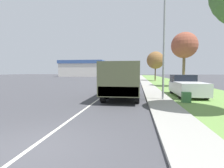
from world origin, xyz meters
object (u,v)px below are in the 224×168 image
at_px(car_third_ahead, 132,77).
at_px(lamp_post, 161,38).
at_px(pickup_truck, 186,86).
at_px(car_second_ahead, 113,79).
at_px(military_truck, 123,79).
at_px(car_nearest_ahead, 131,82).
at_px(car_fourth_ahead, 123,76).

xyz_separation_m(car_third_ahead, lamp_post, (3.00, -35.48, 3.75)).
relative_size(car_third_ahead, pickup_truck, 0.78).
xyz_separation_m(car_second_ahead, pickup_truck, (9.14, -20.26, 0.22)).
distance_m(military_truck, car_second_ahead, 22.68).
bearing_deg(military_truck, car_third_ahead, 90.35).
bearing_deg(car_nearest_ahead, lamp_post, -77.99).
relative_size(car_second_ahead, car_third_ahead, 0.97).
height_order(car_nearest_ahead, car_third_ahead, car_third_ahead).
xyz_separation_m(car_fourth_ahead, lamp_post, (6.14, -42.64, 3.81)).
xyz_separation_m(military_truck, car_fourth_ahead, (-3.35, 41.82, -0.88)).
bearing_deg(car_fourth_ahead, pickup_truck, -77.64).
relative_size(car_nearest_ahead, car_third_ahead, 1.08).
relative_size(military_truck, car_fourth_ahead, 1.73).
relative_size(car_nearest_ahead, car_fourth_ahead, 1.09).
distance_m(car_nearest_ahead, car_third_ahead, 24.10).
relative_size(car_nearest_ahead, car_second_ahead, 1.11).
height_order(car_fourth_ahead, lamp_post, lamp_post).
bearing_deg(military_truck, car_fourth_ahead, 94.58).
relative_size(military_truck, lamp_post, 0.96).
bearing_deg(car_nearest_ahead, pickup_truck, -59.50).
relative_size(pickup_truck, lamp_post, 0.71).
bearing_deg(car_third_ahead, car_nearest_ahead, -88.63).
distance_m(car_second_ahead, car_third_ahead, 12.82).
bearing_deg(car_third_ahead, military_truck, -89.65).
bearing_deg(car_second_ahead, car_third_ahead, 73.85).
bearing_deg(pickup_truck, lamp_post, -131.50).
xyz_separation_m(military_truck, pickup_truck, (5.36, 2.08, -0.68)).
distance_m(car_second_ahead, lamp_post, 24.38).
bearing_deg(car_fourth_ahead, lamp_post, -81.81).
relative_size(car_nearest_ahead, pickup_truck, 0.85).
distance_m(military_truck, pickup_truck, 5.79).
bearing_deg(military_truck, lamp_post, -16.46).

